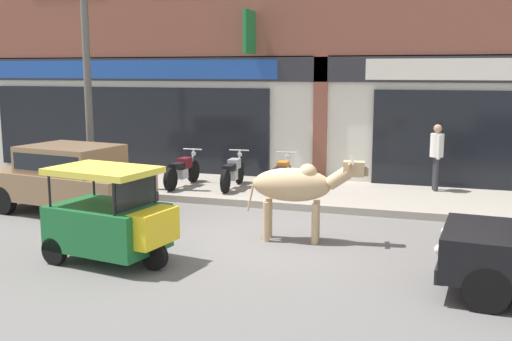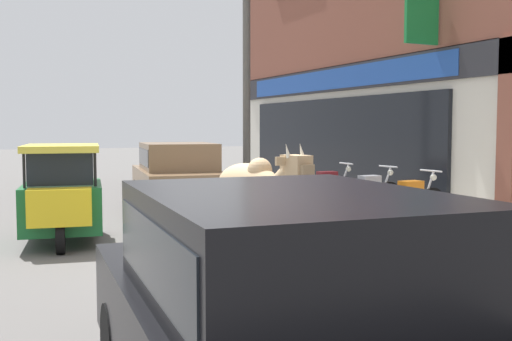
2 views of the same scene
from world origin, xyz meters
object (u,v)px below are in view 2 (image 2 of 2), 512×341
at_px(cow, 253,188).
at_px(auto_rickshaw, 62,201).
at_px(motorcycle_1, 364,192).
at_px(car_1, 285,311).
at_px(motorcycle_2, 405,199).
at_px(utility_pole, 247,70).
at_px(car_0, 178,173).
at_px(motorcycle_0, 321,186).

xyz_separation_m(cow, auto_rickshaw, (-2.51, -2.08, -0.35)).
bearing_deg(motorcycle_1, cow, -54.49).
relative_size(car_1, motorcycle_1, 2.04).
height_order(cow, motorcycle_2, cow).
height_order(car_1, utility_pole, utility_pole).
distance_m(car_0, motorcycle_1, 3.94).
bearing_deg(car_0, motorcycle_0, 63.28).
height_order(motorcycle_0, utility_pole, utility_pole).
xyz_separation_m(auto_rickshaw, utility_pole, (-3.35, 4.60, 2.47)).
xyz_separation_m(car_1, utility_pole, (-10.15, 4.29, 2.31)).
distance_m(motorcycle_0, motorcycle_1, 1.28).
relative_size(cow, motorcycle_1, 1.19).
height_order(cow, auto_rickshaw, cow).
xyz_separation_m(auto_rickshaw, motorcycle_0, (-1.27, 5.40, -0.12)).
bearing_deg(auto_rickshaw, car_0, 134.57).
bearing_deg(cow, motorcycle_2, 109.66).
xyz_separation_m(car_0, motorcycle_0, (1.37, 2.72, -0.27)).
relative_size(cow, motorcycle_2, 1.19).
relative_size(car_0, motorcycle_2, 2.08).
distance_m(car_1, motorcycle_2, 7.63).
bearing_deg(motorcycle_0, auto_rickshaw, -76.79).
height_order(motorcycle_1, motorcycle_2, same).
bearing_deg(motorcycle_2, motorcycle_0, -176.42).
xyz_separation_m(motorcycle_0, utility_pole, (-2.08, -0.80, 2.58)).
height_order(auto_rickshaw, motorcycle_2, auto_rickshaw).
xyz_separation_m(car_0, utility_pole, (-0.71, 1.92, 2.31)).
relative_size(auto_rickshaw, motorcycle_0, 1.15).
bearing_deg(car_0, motorcycle_2, 36.44).
bearing_deg(utility_pole, cow, -23.27).
distance_m(car_0, utility_pole, 3.09).
relative_size(cow, car_1, 0.58).
relative_size(car_0, motorcycle_0, 2.08).
height_order(motorcycle_1, utility_pole, utility_pole).
bearing_deg(auto_rickshaw, motorcycle_0, 103.21).
height_order(car_1, motorcycle_2, car_1).
xyz_separation_m(cow, car_1, (4.29, -1.77, -0.19)).
relative_size(motorcycle_1, motorcycle_2, 1.00).
bearing_deg(car_1, cow, 157.60).
bearing_deg(utility_pole, motorcycle_1, 16.51).
relative_size(car_0, utility_pole, 0.63).
bearing_deg(car_0, cow, -6.65).
xyz_separation_m(motorcycle_0, motorcycle_1, (1.27, 0.19, 0.00)).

